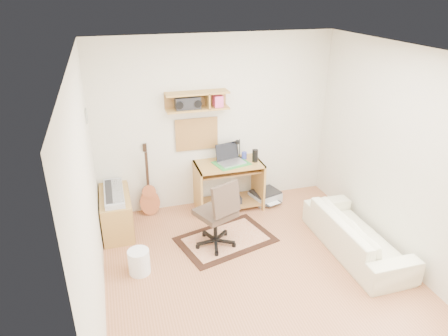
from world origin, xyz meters
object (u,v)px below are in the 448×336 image
object	(u,v)px
desk	(229,186)
cabinet	(116,213)
printer	(265,196)
task_chair	(215,213)
sofa	(357,228)

from	to	relation	value
desk	cabinet	distance (m)	1.71
desk	printer	world-z (taller)	desk
task_chair	printer	size ratio (longest dim) A/B	2.24
task_chair	sofa	size ratio (longest dim) A/B	0.58
desk	cabinet	size ratio (longest dim) A/B	1.11
sofa	printer	bearing A→B (deg)	21.91
sofa	desk	bearing A→B (deg)	38.86
sofa	task_chair	bearing A→B (deg)	69.93
task_chair	cabinet	bearing A→B (deg)	124.91
printer	desk	bearing A→B (deg)	166.39
cabinet	desk	bearing A→B (deg)	5.87
desk	printer	bearing A→B (deg)	1.75
task_chair	sofa	bearing A→B (deg)	-43.75
cabinet	sofa	bearing A→B (deg)	-25.08
printer	sofa	world-z (taller)	sofa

